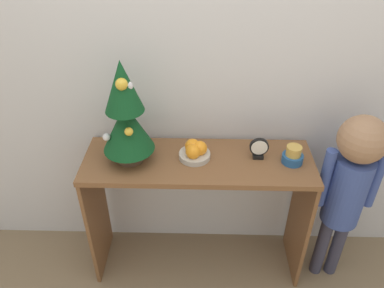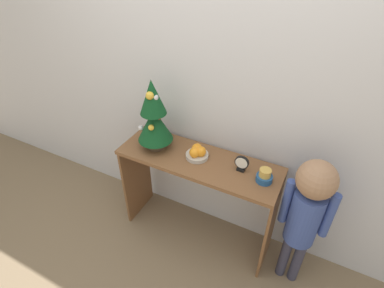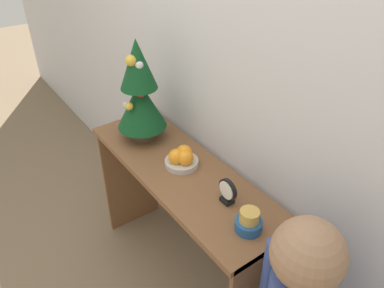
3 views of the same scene
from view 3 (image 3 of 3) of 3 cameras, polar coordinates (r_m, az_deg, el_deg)
The scene contains 6 objects.
back_wall at distance 1.71m, azimuth 4.86°, elevation 11.09°, with size 7.00×0.05×2.50m, color silver.
console_table at distance 1.93m, azimuth -1.63°, elevation -8.23°, with size 1.20×0.39×0.81m.
mini_tree at distance 1.93m, azimuth -7.99°, elevation 7.80°, with size 0.26×0.26×0.55m.
fruit_bowl at distance 1.81m, azimuth -1.56°, elevation -2.17°, with size 0.16×0.16×0.10m.
singing_bowl at distance 1.50m, azimuth 8.65°, elevation -11.66°, with size 0.11×0.11×0.10m.
desk_clock at distance 1.59m, azimuth 5.42°, elevation -7.24°, with size 0.10×0.04×0.12m.
Camera 3 is at (1.20, -0.60, 1.90)m, focal length 35.00 mm.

